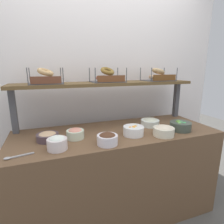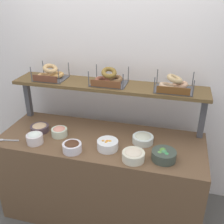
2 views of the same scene
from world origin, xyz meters
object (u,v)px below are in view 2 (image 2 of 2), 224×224
Objects in this scene: bowl_chocolate_spread at (72,146)px; bowl_hummus at (40,128)px; serving_spoon_near_plate at (6,140)px; bowl_potato_salad at (133,155)px; bowl_cream_cheese at (35,138)px; bagel_basket_cinnamon_raisin at (109,79)px; bagel_basket_sesame at (50,74)px; bagel_basket_plain at (174,85)px; bowl_veggie_mix at (164,155)px; bowl_scallion_spread at (143,138)px; bowl_lox_spread at (59,131)px; bowl_fruit_salad at (108,145)px.

bowl_chocolate_spread reaches higher than bowl_hummus.
bowl_potato_salad is at bearing 0.46° from serving_spoon_near_plate.
bagel_basket_cinnamon_raisin reaches higher than bowl_cream_cheese.
bowl_cream_cheese is 0.48× the size of bagel_basket_sesame.
bagel_basket_cinnamon_raisin is 1.00× the size of bagel_basket_plain.
bagel_basket_sesame is 0.58m from bagel_basket_cinnamon_raisin.
bagel_basket_sesame reaches higher than serving_spoon_near_plate.
bagel_basket_cinnamon_raisin is (-0.57, 0.44, 0.44)m from bowl_veggie_mix.
bowl_potato_salad is 1.00× the size of serving_spoon_near_plate.
bowl_scallion_spread is 0.57× the size of bagel_basket_plain.
bowl_cream_cheese reaches higher than serving_spoon_near_plate.
bagel_basket_sesame is (-0.19, 0.30, 0.43)m from bowl_lox_spread.
bagel_basket_cinnamon_raisin is at bearing 123.73° from bowl_potato_salad.
bowl_hummus is at bearing -167.28° from bagel_basket_plain.
bagel_basket_sesame is (0.23, 0.51, 0.47)m from serving_spoon_near_plate.
bowl_cream_cheese is (-0.36, 0.04, 0.01)m from bowl_chocolate_spread.
bagel_basket_cinnamon_raisin is (0.58, 0.01, 0.00)m from bagel_basket_sesame.
bowl_potato_salad is 1.15m from serving_spoon_near_plate.
bowl_hummus is at bearing 107.45° from bowl_cream_cheese.
bowl_chocolate_spread is 0.37m from bowl_cream_cheese.
bowl_veggie_mix is (0.74, 0.07, -0.00)m from bowl_chocolate_spread.
bowl_chocolate_spread is 0.51m from bowl_potato_salad.
bowl_chocolate_spread is at bearing -158.30° from bowl_fruit_salad.
bowl_veggie_mix is at bearing -20.73° from bagel_basket_sesame.
bowl_fruit_salad is 0.32m from bowl_scallion_spread.
bowl_veggie_mix reaches higher than bowl_lox_spread.
bowl_chocolate_spread is 1.12× the size of bowl_cream_cheese.
bowl_hummus is 0.96× the size of serving_spoon_near_plate.
bowl_chocolate_spread reaches higher than bowl_scallion_spread.
bagel_basket_cinnamon_raisin reaches higher than bowl_potato_salad.
bowl_potato_salad is at bearing 1.03° from bowl_chocolate_spread.
bowl_veggie_mix is 0.47m from bowl_fruit_salad.
bowl_potato_salad is (0.24, -0.10, 0.00)m from bowl_fruit_salad.
bowl_fruit_salad is 0.92m from serving_spoon_near_plate.
bagel_basket_cinnamon_raisin is (-0.34, 0.51, 0.43)m from bowl_potato_salad.
bagel_basket_plain is at bearing 17.08° from bowl_lox_spread.
bagel_basket_plain is at bearing 45.96° from bowl_scallion_spread.
bowl_fruit_salad reaches higher than bowl_scallion_spread.
bowl_chocolate_spread is at bearing -178.97° from bowl_potato_salad.
bowl_potato_salad reaches higher than serving_spoon_near_plate.
bowl_chocolate_spread is 0.62m from bowl_scallion_spread.
bowl_veggie_mix is 1.08× the size of serving_spoon_near_plate.
bowl_lox_spread is at bearing -162.92° from bagel_basket_plain.
bagel_basket_sesame is 1.16m from bagel_basket_plain.
bagel_basket_plain is at bearing -0.32° from bagel_basket_sesame.
bowl_cream_cheese is (-0.64, -0.07, 0.01)m from bowl_fruit_salad.
bowl_fruit_salad is 1.03× the size of bowl_hummus.
bowl_lox_spread is 0.83× the size of bowl_hummus.
bagel_basket_plain is (0.76, 0.50, 0.43)m from bowl_chocolate_spread.
bagel_basket_plain is (1.16, -0.01, 0.00)m from bagel_basket_sesame.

